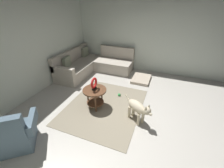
% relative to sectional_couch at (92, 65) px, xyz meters
% --- Properties ---
extents(ground_plane, '(6.00, 6.00, 0.10)m').
position_rel_sectional_couch_xyz_m(ground_plane, '(-1.99, -2.02, -0.34)').
color(ground_plane, '#B7B2A8').
extents(wall_back, '(6.00, 0.12, 2.70)m').
position_rel_sectional_couch_xyz_m(wall_back, '(-1.99, 0.92, 1.06)').
color(wall_back, silver).
rests_on(wall_back, ground_plane).
extents(wall_right, '(0.12, 6.00, 2.70)m').
position_rel_sectional_couch_xyz_m(wall_right, '(0.95, -2.02, 1.06)').
color(wall_right, silver).
rests_on(wall_right, ground_plane).
extents(area_rug, '(2.30, 1.90, 0.01)m').
position_rel_sectional_couch_xyz_m(area_rug, '(-1.84, -1.32, -0.28)').
color(area_rug, gray).
rests_on(area_rug, ground_plane).
extents(sectional_couch, '(2.20, 2.25, 0.88)m').
position_rel_sectional_couch_xyz_m(sectional_couch, '(0.00, 0.00, 0.00)').
color(sectional_couch, '#B2A899').
rests_on(sectional_couch, ground_plane).
extents(armchair, '(0.97, 1.00, 0.88)m').
position_rel_sectional_couch_xyz_m(armchair, '(-3.59, -0.27, 0.03)').
color(armchair, '#4C6070').
rests_on(armchair, ground_plane).
extents(side_table, '(0.60, 0.60, 0.54)m').
position_rel_sectional_couch_xyz_m(side_table, '(-1.94, -1.10, 0.13)').
color(side_table, brown).
rests_on(side_table, ground_plane).
extents(torus_sculpture, '(0.28, 0.08, 0.33)m').
position_rel_sectional_couch_xyz_m(torus_sculpture, '(-1.94, -1.10, 0.42)').
color(torus_sculpture, black).
rests_on(torus_sculpture, side_table).
extents(dog_bed_mat, '(0.80, 0.60, 0.09)m').
position_rel_sectional_couch_xyz_m(dog_bed_mat, '(-0.01, -1.94, -0.24)').
color(dog_bed_mat, '#B2A38E').
rests_on(dog_bed_mat, ground_plane).
extents(dog, '(0.51, 0.74, 0.63)m').
position_rel_sectional_couch_xyz_m(dog, '(-2.06, -2.26, 0.09)').
color(dog, beige).
rests_on(dog, ground_plane).
extents(dog_toy_ball, '(0.09, 0.09, 0.09)m').
position_rel_sectional_couch_xyz_m(dog_toy_ball, '(-1.24, -1.54, -0.25)').
color(dog_toy_ball, green).
rests_on(dog_toy_ball, ground_plane).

